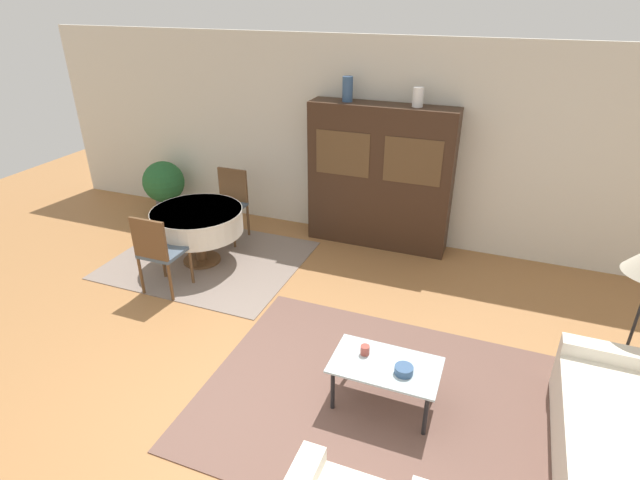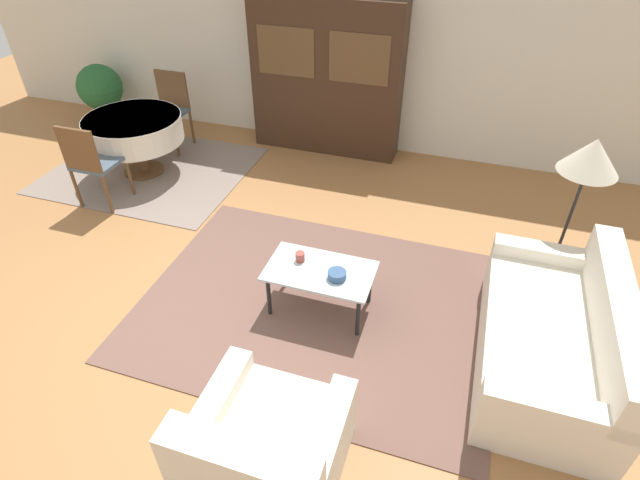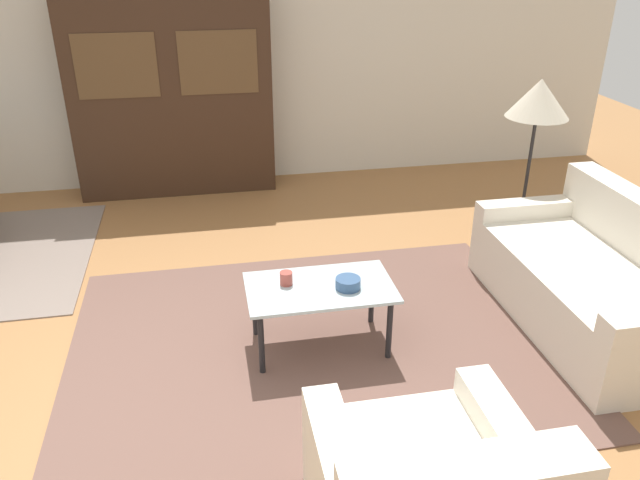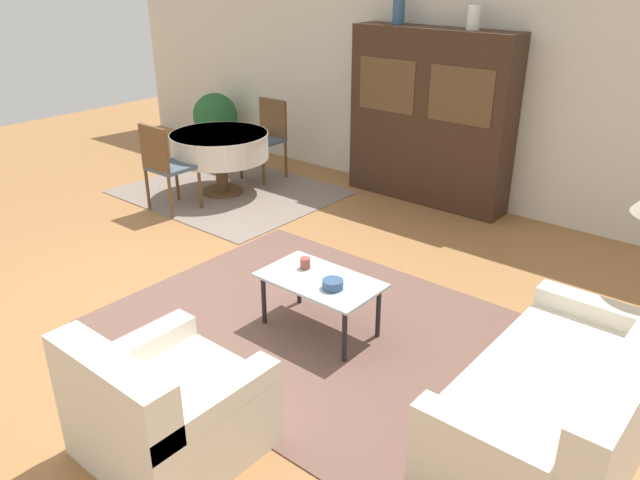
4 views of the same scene
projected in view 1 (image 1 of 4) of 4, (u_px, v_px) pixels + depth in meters
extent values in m
plane|color=#9E6B3D|center=(240.00, 402.00, 4.30)|extent=(14.00, 14.00, 0.00)
cube|color=beige|center=(366.00, 142.00, 6.72)|extent=(10.00, 0.06, 2.70)
cube|color=brown|center=(380.00, 401.00, 4.31)|extent=(3.05, 2.34, 0.01)
cube|color=gray|center=(209.00, 260.00, 6.56)|extent=(2.38, 1.97, 0.01)
cube|color=silver|center=(627.00, 454.00, 3.56)|extent=(0.91, 1.73, 0.44)
cube|color=silver|center=(622.00, 356.00, 4.08)|extent=(0.91, 0.16, 0.12)
cylinder|color=black|center=(333.00, 389.00, 4.15)|extent=(0.04, 0.04, 0.41)
cylinder|color=black|center=(426.00, 415.00, 3.90)|extent=(0.04, 0.04, 0.41)
cylinder|color=black|center=(348.00, 359.00, 4.48)|extent=(0.04, 0.04, 0.41)
cylinder|color=black|center=(434.00, 381.00, 4.23)|extent=(0.04, 0.04, 0.41)
cube|color=silver|center=(386.00, 365.00, 4.09)|extent=(0.89, 0.52, 0.02)
cube|color=#382316|center=(379.00, 178.00, 6.60)|extent=(1.90, 0.40, 1.91)
cube|color=brown|center=(343.00, 154.00, 6.42)|extent=(0.72, 0.01, 0.57)
cube|color=brown|center=(412.00, 162.00, 6.13)|extent=(0.72, 0.01, 0.57)
cylinder|color=brown|center=(202.00, 260.00, 6.52)|extent=(0.48, 0.48, 0.03)
cylinder|color=brown|center=(201.00, 246.00, 6.43)|extent=(0.14, 0.14, 0.42)
cylinder|color=silver|center=(198.00, 221.00, 6.27)|extent=(1.13, 1.13, 0.30)
cylinder|color=silver|center=(196.00, 211.00, 6.21)|extent=(1.14, 1.14, 0.03)
cylinder|color=brown|center=(163.00, 260.00, 6.07)|extent=(0.04, 0.04, 0.47)
cylinder|color=brown|center=(191.00, 266.00, 5.94)|extent=(0.04, 0.04, 0.47)
cylinder|color=brown|center=(141.00, 276.00, 5.73)|extent=(0.04, 0.04, 0.47)
cylinder|color=brown|center=(171.00, 282.00, 5.60)|extent=(0.04, 0.04, 0.47)
cube|color=#475666|center=(164.00, 252.00, 5.72)|extent=(0.44, 0.44, 0.04)
cube|color=brown|center=(149.00, 239.00, 5.44)|extent=(0.44, 0.04, 0.47)
cylinder|color=brown|center=(234.00, 232.00, 6.77)|extent=(0.04, 0.04, 0.47)
cylinder|color=brown|center=(208.00, 227.00, 6.90)|extent=(0.04, 0.04, 0.47)
cylinder|color=brown|center=(248.00, 220.00, 7.11)|extent=(0.04, 0.04, 0.47)
cylinder|color=brown|center=(224.00, 216.00, 7.24)|extent=(0.04, 0.04, 0.47)
cube|color=#475666|center=(227.00, 207.00, 6.89)|extent=(0.44, 0.44, 0.04)
cube|color=brown|center=(233.00, 185.00, 6.94)|extent=(0.44, 0.04, 0.47)
cylinder|color=black|center=(618.00, 372.00, 4.62)|extent=(0.28, 0.28, 0.02)
cylinder|color=black|center=(635.00, 324.00, 4.37)|extent=(0.03, 0.03, 1.08)
cylinder|color=#9E4238|center=(365.00, 350.00, 4.18)|extent=(0.08, 0.08, 0.08)
cylinder|color=#33517A|center=(404.00, 370.00, 3.98)|extent=(0.15, 0.15, 0.07)
cylinder|color=#33517A|center=(348.00, 89.00, 6.25)|extent=(0.13, 0.13, 0.31)
cylinder|color=white|center=(418.00, 97.00, 5.98)|extent=(0.13, 0.13, 0.23)
cylinder|color=#4C4C51|center=(167.00, 206.00, 7.88)|extent=(0.32, 0.32, 0.26)
sphere|color=#235B2D|center=(164.00, 182.00, 7.70)|extent=(0.63, 0.63, 0.63)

